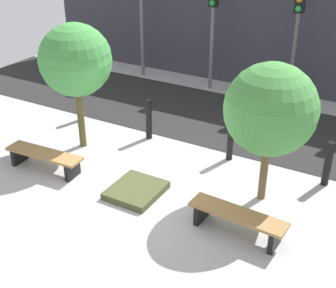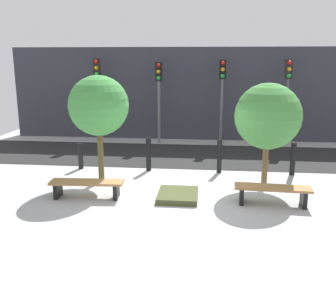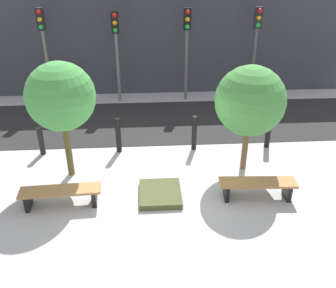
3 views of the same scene
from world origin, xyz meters
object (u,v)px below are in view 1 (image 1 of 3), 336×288
planter_bed (136,190)px  bollard_left (149,119)px  bollard_far_left (80,106)px  bench_left (44,157)px  bollard_right (328,164)px  traffic_light_mid_west (213,16)px  bollard_center (230,139)px  tree_behind_right_bench (271,110)px  tree_behind_left_bench (75,61)px  traffic_light_west (141,4)px  traffic_light_mid_east (297,24)px  bench_right (237,219)px

planter_bed → bollard_left: bearing=115.7°
bollard_far_left → bench_left: bearing=-68.0°
bollard_right → bench_left: bearing=-156.1°
traffic_light_mid_west → bollard_center: bearing=-59.3°
bollard_right → tree_behind_right_bench: bearing=-131.0°
tree_behind_left_bench → traffic_light_mid_west: size_ratio=0.91×
traffic_light_west → traffic_light_mid_west: (2.65, -0.00, -0.10)m
traffic_light_mid_west → bench_left: bearing=-99.0°
tree_behind_left_bench → bollard_right: bearing=11.6°
tree_behind_right_bench → planter_bed: bearing=-153.7°
bench_left → bollard_right: bollard_right is taller
traffic_light_mid_west → traffic_light_mid_east: bearing=0.0°
traffic_light_mid_east → planter_bed: bearing=-101.5°
bollard_right → traffic_light_mid_east: size_ratio=0.30×
bench_left → bench_right: bench_right is taller
bollard_right → traffic_light_west: traffic_light_west is taller
tree_behind_right_bench → bollard_center: bearing=136.1°
bollard_center → tree_behind_left_bench: bearing=-161.3°
bench_right → bollard_left: (-3.53, 2.58, 0.20)m
bollard_left → traffic_light_west: traffic_light_west is taller
bollard_left → traffic_light_west: 5.38m
bench_right → bollard_center: bollard_center is taller
bollard_center → bollard_left: bearing=180.0°
traffic_light_mid_west → traffic_light_mid_east: traffic_light_mid_east is taller
tree_behind_left_bench → planter_bed: bearing=-26.3°
planter_bed → bollard_far_left: size_ratio=1.34×
bench_left → bollard_far_left: bearing=108.7°
planter_bed → bollard_far_left: bearing=145.3°
bollard_far_left → bollard_left: size_ratio=0.79×
bollard_left → traffic_light_mid_west: 4.55m
bench_left → bench_right: size_ratio=1.02×
bollard_left → traffic_light_mid_west: bearing=92.5°
tree_behind_left_bench → traffic_light_mid_west: (1.06, 5.35, 0.13)m
bollard_left → bollard_center: (2.29, 0.00, 0.00)m
bollard_far_left → traffic_light_mid_east: (4.75, 4.15, 2.02)m
bench_right → tree_behind_left_bench: (-4.77, 1.38, 1.91)m
bollard_far_left → tree_behind_right_bench: bearing=-11.6°
tree_behind_left_bench → bollard_center: bearing=18.7°
bench_right → traffic_light_mid_west: bearing=122.1°
tree_behind_right_bench → traffic_light_mid_east: bearing=101.2°
tree_behind_right_bench → traffic_light_mid_east: 5.47m
tree_behind_right_bench → traffic_light_mid_west: size_ratio=0.86×
traffic_light_mid_west → tree_behind_left_bench: bearing=-101.2°
traffic_light_west → bollard_right: bearing=-29.3°
bench_right → traffic_light_mid_east: traffic_light_mid_east is taller
bollard_right → traffic_light_mid_west: size_ratio=0.30×
bollard_left → traffic_light_mid_east: size_ratio=0.31×
tree_behind_right_bench → bollard_far_left: 6.15m
tree_behind_left_bench → tree_behind_right_bench: 4.78m
planter_bed → bollard_right: 4.20m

